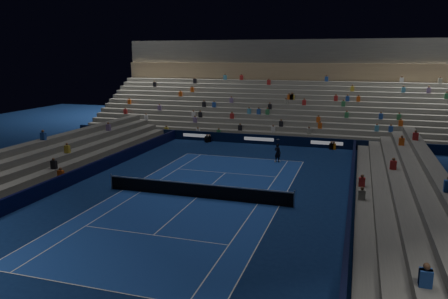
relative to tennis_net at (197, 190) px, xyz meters
The scene contains 11 objects.
ground 0.50m from the tennis_net, ahead, with size 90.00×90.00×0.00m, color navy.
court_surface 0.50m from the tennis_net, ahead, with size 10.97×23.77×0.01m, color #1C409B.
sponsor_barrier_far 18.50m from the tennis_net, 90.00° to the left, with size 44.00×0.25×1.00m, color black.
sponsor_barrier_east 9.70m from the tennis_net, ahead, with size 0.25×37.00×1.00m, color black.
sponsor_barrier_west 9.70m from the tennis_net, behind, with size 0.25×37.00×1.00m, color black.
grandstand_main 28.05m from the tennis_net, 90.00° to the left, with size 44.00×15.20×11.20m.
grandstand_east 13.17m from the tennis_net, ahead, with size 5.00×37.00×2.50m.
grandstand_west 13.17m from the tennis_net, behind, with size 5.00×37.00×2.50m.
tennis_net is the anchor object (origin of this frame).
tennis_player 11.71m from the tennis_net, 73.66° to the left, with size 0.60×0.40×1.65m, color black.
broadcast_camera 18.61m from the tennis_net, 107.36° to the left, with size 0.59×0.94×0.56m.
Camera 1 is at (9.80, -25.41, 9.19)m, focal length 34.66 mm.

